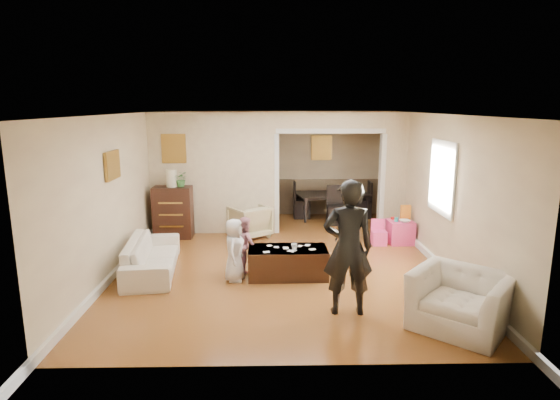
{
  "coord_description": "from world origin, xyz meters",
  "views": [
    {
      "loc": [
        -0.16,
        -7.96,
        2.76
      ],
      "look_at": [
        0.0,
        0.2,
        1.05
      ],
      "focal_mm": 29.39,
      "sensor_mm": 36.0,
      "label": 1
    }
  ],
  "objects_px": {
    "dresser": "(173,212)",
    "dining_table": "(332,205)",
    "armchair_front": "(460,301)",
    "play_table": "(400,232)",
    "table_lamp": "(172,178)",
    "coffee_cup": "(294,246)",
    "child_kneel_a": "(234,250)",
    "cyan_cup": "(396,220)",
    "coffee_table": "(288,262)",
    "sofa": "(152,256)",
    "armchair_back": "(250,221)",
    "child_kneel_b": "(245,244)",
    "adult_person": "(348,248)",
    "child_toddler": "(345,237)"
  },
  "relations": [
    {
      "from": "sofa",
      "to": "armchair_front",
      "type": "relative_size",
      "value": 1.74
    },
    {
      "from": "sofa",
      "to": "armchair_back",
      "type": "height_order",
      "value": "armchair_back"
    },
    {
      "from": "play_table",
      "to": "armchair_back",
      "type": "bearing_deg",
      "value": 170.72
    },
    {
      "from": "child_kneel_a",
      "to": "child_kneel_b",
      "type": "relative_size",
      "value": 1.09
    },
    {
      "from": "armchair_front",
      "to": "dresser",
      "type": "bearing_deg",
      "value": 177.48
    },
    {
      "from": "table_lamp",
      "to": "coffee_cup",
      "type": "height_order",
      "value": "table_lamp"
    },
    {
      "from": "coffee_cup",
      "to": "child_kneel_a",
      "type": "bearing_deg",
      "value": -173.99
    },
    {
      "from": "armchair_front",
      "to": "table_lamp",
      "type": "bearing_deg",
      "value": 177.48
    },
    {
      "from": "cyan_cup",
      "to": "armchair_back",
      "type": "bearing_deg",
      "value": 169.47
    },
    {
      "from": "table_lamp",
      "to": "child_kneel_b",
      "type": "distance_m",
      "value": 2.7
    },
    {
      "from": "coffee_cup",
      "to": "child_kneel_b",
      "type": "relative_size",
      "value": 0.11
    },
    {
      "from": "coffee_cup",
      "to": "dining_table",
      "type": "height_order",
      "value": "dining_table"
    },
    {
      "from": "dining_table",
      "to": "armchair_front",
      "type": "bearing_deg",
      "value": -92.81
    },
    {
      "from": "dresser",
      "to": "coffee_cup",
      "type": "height_order",
      "value": "dresser"
    },
    {
      "from": "dining_table",
      "to": "adult_person",
      "type": "xyz_separation_m",
      "value": [
        -0.5,
        -5.31,
        0.61
      ]
    },
    {
      "from": "play_table",
      "to": "child_kneel_b",
      "type": "height_order",
      "value": "child_kneel_b"
    },
    {
      "from": "sofa",
      "to": "cyan_cup",
      "type": "height_order",
      "value": "sofa"
    },
    {
      "from": "play_table",
      "to": "child_kneel_b",
      "type": "bearing_deg",
      "value": -153.74
    },
    {
      "from": "child_kneel_b",
      "to": "sofa",
      "type": "bearing_deg",
      "value": 70.49
    },
    {
      "from": "play_table",
      "to": "cyan_cup",
      "type": "distance_m",
      "value": 0.29
    },
    {
      "from": "adult_person",
      "to": "child_kneel_b",
      "type": "distance_m",
      "value": 2.23
    },
    {
      "from": "table_lamp",
      "to": "coffee_cup",
      "type": "bearing_deg",
      "value": -44.18
    },
    {
      "from": "dresser",
      "to": "coffee_table",
      "type": "relative_size",
      "value": 0.85
    },
    {
      "from": "dresser",
      "to": "dining_table",
      "type": "bearing_deg",
      "value": 25.06
    },
    {
      "from": "child_kneel_b",
      "to": "child_toddler",
      "type": "relative_size",
      "value": 1.06
    },
    {
      "from": "armchair_back",
      "to": "child_toddler",
      "type": "relative_size",
      "value": 0.85
    },
    {
      "from": "armchair_front",
      "to": "adult_person",
      "type": "relative_size",
      "value": 0.61
    },
    {
      "from": "dresser",
      "to": "coffee_table",
      "type": "distance_m",
      "value": 3.28
    },
    {
      "from": "dresser",
      "to": "cyan_cup",
      "type": "relative_size",
      "value": 13.57
    },
    {
      "from": "armchair_back",
      "to": "child_kneel_b",
      "type": "distance_m",
      "value": 2.0
    },
    {
      "from": "armchair_front",
      "to": "play_table",
      "type": "distance_m",
      "value": 3.61
    },
    {
      "from": "armchair_back",
      "to": "child_kneel_b",
      "type": "bearing_deg",
      "value": 55.75
    },
    {
      "from": "sofa",
      "to": "coffee_cup",
      "type": "height_order",
      "value": "coffee_cup"
    },
    {
      "from": "dresser",
      "to": "coffee_cup",
      "type": "relative_size",
      "value": 10.91
    },
    {
      "from": "child_kneel_a",
      "to": "coffee_table",
      "type": "bearing_deg",
      "value": -71.29
    },
    {
      "from": "table_lamp",
      "to": "adult_person",
      "type": "bearing_deg",
      "value": -50.0
    },
    {
      "from": "armchair_back",
      "to": "armchair_front",
      "type": "height_order",
      "value": "armchair_front"
    },
    {
      "from": "armchair_front",
      "to": "play_table",
      "type": "height_order",
      "value": "armchair_front"
    },
    {
      "from": "armchair_front",
      "to": "coffee_cup",
      "type": "bearing_deg",
      "value": 179.07
    },
    {
      "from": "table_lamp",
      "to": "sofa",
      "type": "bearing_deg",
      "value": -88.32
    },
    {
      "from": "dining_table",
      "to": "cyan_cup",
      "type": "bearing_deg",
      "value": -76.96
    },
    {
      "from": "coffee_table",
      "to": "child_kneel_b",
      "type": "xyz_separation_m",
      "value": [
        -0.7,
        0.3,
        0.23
      ]
    },
    {
      "from": "coffee_table",
      "to": "cyan_cup",
      "type": "height_order",
      "value": "cyan_cup"
    },
    {
      "from": "armchair_back",
      "to": "armchair_front",
      "type": "relative_size",
      "value": 0.67
    },
    {
      "from": "cyan_cup",
      "to": "child_toddler",
      "type": "height_order",
      "value": "child_toddler"
    },
    {
      "from": "table_lamp",
      "to": "dining_table",
      "type": "distance_m",
      "value": 4.05
    },
    {
      "from": "play_table",
      "to": "dining_table",
      "type": "relative_size",
      "value": 0.28
    },
    {
      "from": "play_table",
      "to": "child_toddler",
      "type": "relative_size",
      "value": 0.55
    },
    {
      "from": "dresser",
      "to": "adult_person",
      "type": "xyz_separation_m",
      "value": [
        3.06,
        -3.65,
        0.37
      ]
    },
    {
      "from": "child_kneel_b",
      "to": "dining_table",
      "type": "bearing_deg",
      "value": -49.23
    }
  ]
}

